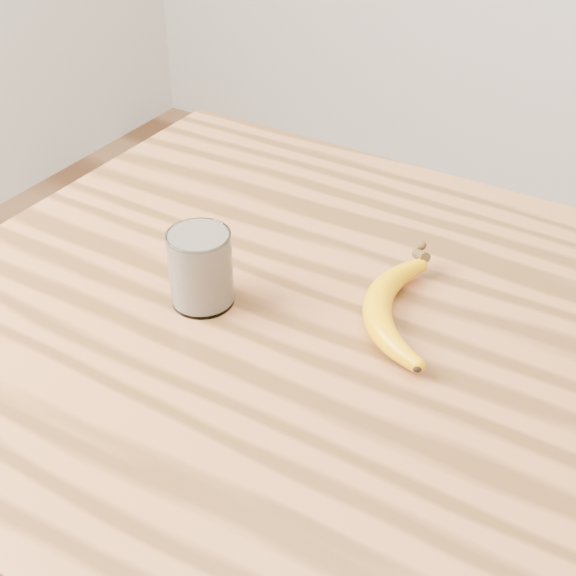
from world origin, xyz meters
The scene contains 3 objects.
table centered at (0.00, 0.00, 0.77)m, with size 1.20×0.80×0.90m.
smoothie_glass centered at (-0.28, -0.03, 0.95)m, with size 0.07×0.07×0.09m.
banana centered at (-0.09, 0.04, 0.92)m, with size 0.10×0.27×0.03m, color #E9A000, non-canonical shape.
Camera 1 is at (0.19, -0.60, 1.45)m, focal length 50.00 mm.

